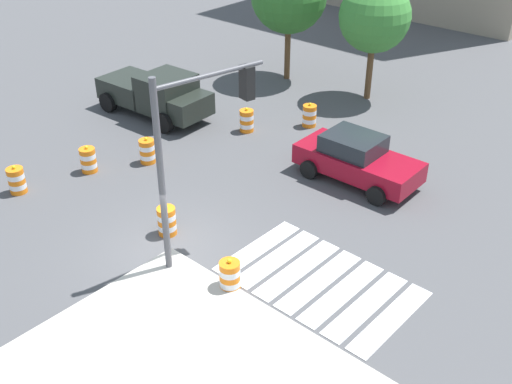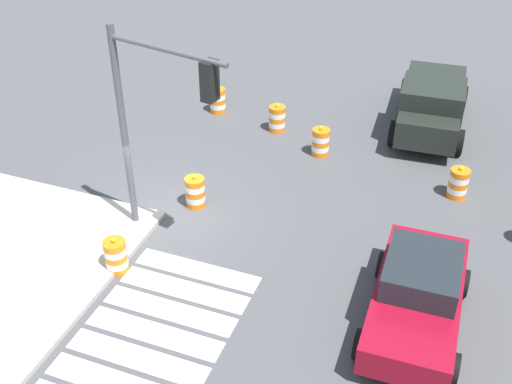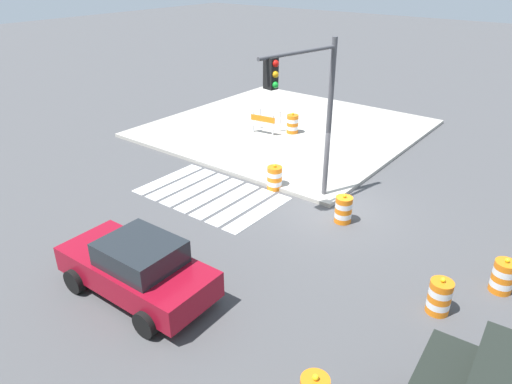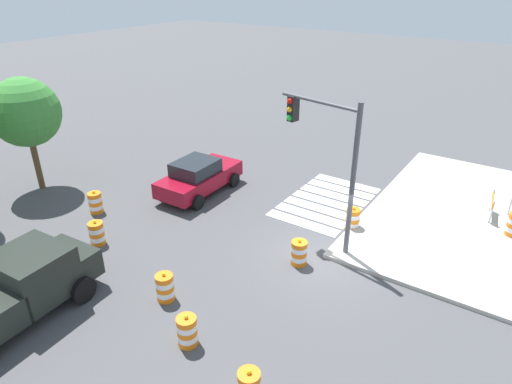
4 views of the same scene
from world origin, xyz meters
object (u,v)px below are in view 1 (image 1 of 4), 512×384
Objects in this scene: sports_car at (357,159)px; traffic_barrel_median_near at (88,160)px; pickup_truck at (158,94)px; traffic_barrel_far_curb at (167,221)px; traffic_barrel_opposite_curb at (230,276)px; traffic_barrel_crosswalk_end at (309,116)px; traffic_barrel_median_far at (147,151)px; traffic_barrel_near_corner at (17,180)px; traffic_barrel_lane_center at (247,121)px; traffic_light_pole at (197,132)px; street_tree_streetside_near at (375,17)px.

traffic_barrel_median_near is (-7.38, -5.86, -0.36)m from sports_car.
pickup_truck is 5.21m from traffic_barrel_median_near.
traffic_barrel_far_curb is (-2.36, -6.55, -0.36)m from sports_car.
sports_car is 4.26× the size of traffic_barrel_opposite_curb.
sports_car is at bearing -31.81° from traffic_barrel_crosswalk_end.
traffic_barrel_crosswalk_end is 1.00× the size of traffic_barrel_median_near.
pickup_truck is 4.21m from traffic_barrel_median_far.
traffic_barrel_crosswalk_end is (4.04, 10.72, 0.00)m from traffic_barrel_near_corner.
traffic_barrel_lane_center is 1.00× the size of traffic_barrel_opposite_curb.
traffic_barrel_far_curb is at bearing -7.90° from traffic_barrel_median_near.
traffic_barrel_median_far is 7.06m from traffic_light_pole.
traffic_barrel_far_curb is at bearing -38.71° from pickup_truck.
traffic_barrel_near_corner is 1.00× the size of traffic_barrel_crosswalk_end.
traffic_barrel_lane_center is at bearing 74.07° from traffic_barrel_near_corner.
sports_car is 11.50m from traffic_barrel_near_corner.
traffic_barrel_median_far is at bearing 155.42° from traffic_light_pole.
traffic_barrel_lane_center is (-5.47, 0.35, -0.36)m from sports_car.
traffic_light_pole reaches higher than traffic_barrel_far_curb.
traffic_barrel_far_curb is (3.99, -2.53, 0.00)m from traffic_barrel_median_far.
pickup_truck is (-9.26, -1.02, 0.16)m from sports_car.
traffic_barrel_crosswalk_end is 1.00× the size of traffic_barrel_lane_center.
sports_car is at bearing -59.95° from street_tree_streetside_near.
traffic_barrel_far_curb is at bearing -83.80° from street_tree_streetside_near.
sports_car is 4.60m from traffic_barrel_crosswalk_end.
traffic_barrel_crosswalk_end and traffic_barrel_far_curb have the same top height.
traffic_barrel_lane_center is at bearing -105.26° from street_tree_streetside_near.
street_tree_streetside_near is at bearing 88.42° from traffic_barrel_crosswalk_end.
traffic_barrel_median_far is (1.02, 1.83, 0.00)m from traffic_barrel_median_near.
traffic_barrel_far_curb is 1.00× the size of traffic_barrel_opposite_curb.
traffic_barrel_median_near is at bearing -141.56° from sports_car.
sports_car is at bearing 38.44° from traffic_barrel_median_near.
traffic_light_pole reaches higher than traffic_barrel_lane_center.
traffic_barrel_near_corner is (1.32, -7.28, -0.52)m from pickup_truck.
traffic_barrel_near_corner is 9.00m from traffic_barrel_lane_center.
traffic_barrel_far_curb is at bearing 178.78° from traffic_light_pole.
traffic_barrel_median_near and traffic_barrel_opposite_curb have the same top height.
pickup_truck is 10.58m from traffic_light_pole.
traffic_barrel_near_corner and traffic_barrel_crosswalk_end have the same top height.
traffic_light_pole is (4.71, -6.93, 3.46)m from traffic_barrel_lane_center.
pickup_truck is at bearing 100.29° from traffic_barrel_near_corner.
traffic_light_pole is (1.60, -0.03, 3.46)m from traffic_barrel_far_curb.
pickup_truck is at bearing -147.36° from traffic_barrel_crosswalk_end.
traffic_barrel_near_corner is at bearing -79.71° from pickup_truck.
traffic_barrel_opposite_curb is at bearing -63.56° from traffic_barrel_crosswalk_end.
traffic_barrel_near_corner and traffic_barrel_lane_center have the same top height.
traffic_barrel_lane_center is at bearing -127.29° from traffic_barrel_crosswalk_end.
traffic_barrel_near_corner and traffic_barrel_median_far have the same top height.
traffic_barrel_median_near is 0.20× the size of street_tree_streetside_near.
traffic_barrel_opposite_curb is 0.19× the size of traffic_light_pole.
traffic_barrel_median_far and traffic_barrel_lane_center have the same top height.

